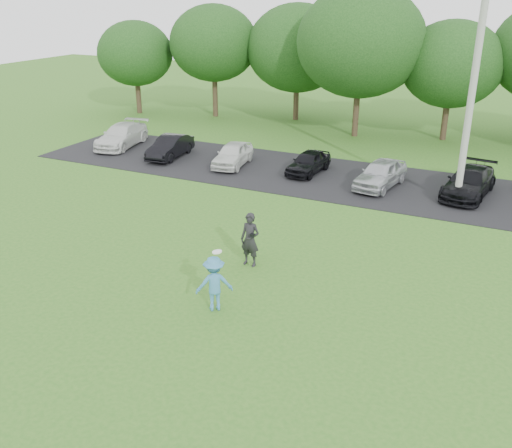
{
  "coord_description": "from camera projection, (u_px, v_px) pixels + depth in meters",
  "views": [
    {
      "loc": [
        7.36,
        -11.85,
        8.37
      ],
      "look_at": [
        0.0,
        3.5,
        1.3
      ],
      "focal_mm": 40.0,
      "sensor_mm": 36.0,
      "label": 1
    }
  ],
  "objects": [
    {
      "name": "utility_pole",
      "position": [
        472.0,
        95.0,
        22.15
      ],
      "size": [
        0.28,
        0.28,
        9.01
      ],
      "primitive_type": "cylinder",
      "color": "#A7A7A1",
      "rests_on": "ground"
    },
    {
      "name": "ground",
      "position": [
        202.0,
        310.0,
        16.02
      ],
      "size": [
        100.0,
        100.0,
        0.0
      ],
      "primitive_type": "plane",
      "color": "#2F671D",
      "rests_on": "ground"
    },
    {
      "name": "tree_row",
      "position": [
        426.0,
        53.0,
        32.49
      ],
      "size": [
        42.39,
        9.85,
        8.64
      ],
      "color": "#38281C",
      "rests_on": "ground"
    },
    {
      "name": "camera_bystander",
      "position": [
        250.0,
        240.0,
        18.28
      ],
      "size": [
        0.67,
        0.46,
        1.79
      ],
      "color": "black",
      "rests_on": "ground"
    },
    {
      "name": "frisbee_player",
      "position": [
        214.0,
        283.0,
        15.75
      ],
      "size": [
        1.19,
        1.1,
        1.83
      ],
      "color": "teal",
      "rests_on": "ground"
    },
    {
      "name": "parked_cars",
      "position": [
        336.0,
        166.0,
        26.77
      ],
      "size": [
        28.63,
        4.95,
        1.23
      ],
      "color": "silver",
      "rests_on": "parking_lot"
    },
    {
      "name": "parking_lot",
      "position": [
        343.0,
        179.0,
        26.84
      ],
      "size": [
        32.0,
        6.5,
        0.03
      ],
      "primitive_type": "cube",
      "color": "black",
      "rests_on": "ground"
    }
  ]
}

